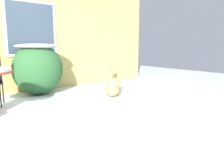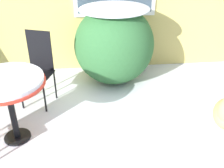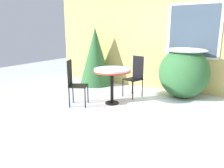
% 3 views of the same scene
% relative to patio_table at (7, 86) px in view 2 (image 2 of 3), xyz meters
% --- Properties ---
extents(ground_plane, '(16.00, 16.00, 0.00)m').
position_rel_patio_table_xyz_m(ground_plane, '(1.15, -0.38, -0.71)').
color(ground_plane, silver).
extents(shrub_left, '(1.20, 1.02, 1.23)m').
position_rel_patio_table_xyz_m(shrub_left, '(1.28, 1.26, -0.06)').
color(shrub_left, '#2D6033').
rests_on(shrub_left, ground_plane).
extents(patio_table, '(0.83, 0.83, 0.81)m').
position_rel_patio_table_xyz_m(patio_table, '(0.00, 0.00, 0.00)').
color(patio_table, black).
rests_on(patio_table, ground_plane).
extents(patio_chair_near_table, '(0.48, 0.48, 1.01)m').
position_rel_patio_table_xyz_m(patio_chair_near_table, '(0.21, 0.81, -0.17)').
color(patio_chair_near_table, black).
rests_on(patio_chair_near_table, ground_plane).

